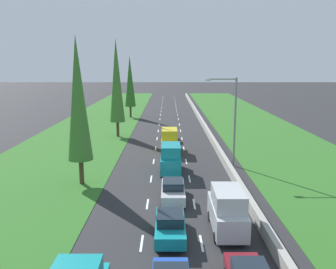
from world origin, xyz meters
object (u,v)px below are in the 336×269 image
Objects in this scene: poplar_tree_fourth at (129,82)px; grey_sedan_centre_lane_seventh at (167,135)px; street_light_mast at (231,116)px; yellow_van_centre_lane at (168,141)px; teal_van_centre_lane at (170,159)px; silver_van_right_lane at (226,210)px; poplar_tree_second at (77,99)px; poplar_tree_third at (115,81)px; silver_sedan_centre_lane at (172,190)px; teal_sedan_centre_lane at (169,225)px.

grey_sedan_centre_lane_seventh is at bearing -71.40° from poplar_tree_fourth.
street_light_mast is at bearing -68.17° from poplar_tree_fourth.
poplar_tree_fourth is (-7.48, 28.20, 5.56)m from yellow_van_centre_lane.
silver_van_right_lane is at bearing -74.59° from teal_van_centre_lane.
poplar_tree_second is at bearing -158.14° from street_light_mast.
poplar_tree_third is (-7.48, 17.63, 6.57)m from teal_van_centre_lane.
yellow_van_centre_lane is at bearing 90.79° from silver_sedan_centre_lane.
poplar_tree_third is at bearing 128.40° from yellow_van_centre_lane.
teal_sedan_centre_lane is 0.92× the size of teal_van_centre_lane.
poplar_tree_second is at bearing -90.31° from poplar_tree_fourth.
yellow_van_centre_lane reaches higher than grey_sedan_centre_lane_seventh.
silver_van_right_lane is 0.35× the size of poplar_tree_third.
silver_van_right_lane is 0.54× the size of street_light_mast.
poplar_tree_fourth is at bearing 102.67° from silver_van_right_lane.
street_light_mast reaches higher than grey_sedan_centre_lane_seventh.
grey_sedan_centre_lane_seventh is at bearing 90.88° from teal_van_centre_lane.
silver_sedan_centre_lane is 21.85m from grey_sedan_centre_lane_seventh.
teal_van_centre_lane is at bearing -89.12° from grey_sedan_centre_lane_seventh.
poplar_tree_second is 1.08× the size of poplar_tree_fourth.
silver_van_right_lane is 15.45m from street_light_mast.
poplar_tree_second is (-7.79, -3.26, 6.01)m from teal_van_centre_lane.
teal_sedan_centre_lane is at bearing -166.45° from silver_van_right_lane.
grey_sedan_centre_lane_seventh is 0.33× the size of poplar_tree_third.
teal_van_centre_lane is at bearing -89.39° from yellow_van_centre_lane.
street_light_mast is (13.60, -15.31, -2.74)m from poplar_tree_third.
street_light_mast is at bearing 21.86° from poplar_tree_second.
teal_sedan_centre_lane is at bearing -89.79° from grey_sedan_centre_lane_seventh.
poplar_tree_third is at bearing 113.00° from teal_van_centre_lane.
yellow_van_centre_lane is at bearing -88.76° from grey_sedan_centre_lane_seventh.
yellow_van_centre_lane is 0.41× the size of poplar_tree_fourth.
silver_van_right_lane is (3.42, -12.41, 0.00)m from teal_van_centre_lane.
teal_sedan_centre_lane is 27.94m from grey_sedan_centre_lane_seventh.
teal_sedan_centre_lane and grey_sedan_centre_lane_seventh have the same top height.
poplar_tree_third reaches higher than teal_van_centre_lane.
poplar_tree_second is at bearing 140.80° from silver_van_right_lane.
teal_van_centre_lane reaches higher than silver_sedan_centre_lane.
silver_sedan_centre_lane is 11.02m from poplar_tree_second.
poplar_tree_third reaches higher than teal_sedan_centre_lane.
street_light_mast is at bearing 68.16° from teal_sedan_centre_lane.
yellow_van_centre_lane is 1.00× the size of silver_van_right_lane.
poplar_tree_second reaches higher than yellow_van_centre_lane.
grey_sedan_centre_lane_seventh is 23.84m from poplar_tree_fourth.
street_light_mast is (13.69, -34.19, -1.73)m from poplar_tree_fourth.
poplar_tree_third is at bearing 107.06° from silver_sedan_centre_lane.
poplar_tree_second is at bearing -90.84° from poplar_tree_third.
poplar_tree_third is 20.66m from street_light_mast.
silver_van_right_lane is (3.54, 0.85, 0.59)m from teal_sedan_centre_lane.
poplar_tree_fourth is (-0.09, 18.88, -1.01)m from poplar_tree_third.
poplar_tree_third is (-7.36, 30.89, 7.16)m from teal_sedan_centre_lane.
yellow_van_centre_lane is 9.44m from street_light_mast.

